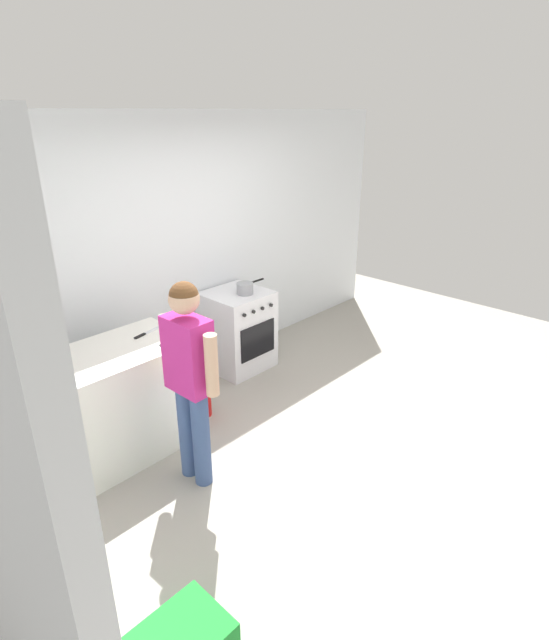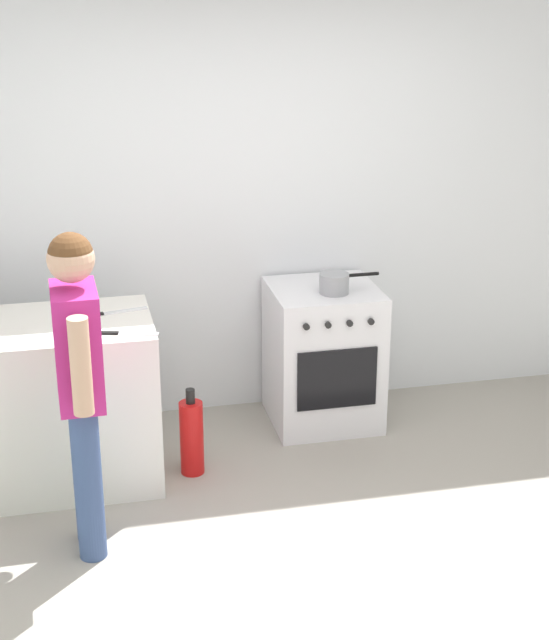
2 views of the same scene
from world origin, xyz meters
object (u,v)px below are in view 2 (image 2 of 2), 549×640
object	(u,v)px
pot	(335,283)
fire_extinguisher	(192,437)
oven_left	(323,355)
knife_chef	(125,333)
knife_bread	(113,312)
person	(79,370)

from	to	relation	value
pot	fire_extinguisher	xyz separation A→B (m)	(-0.90, -0.38, -0.69)
oven_left	pot	distance (m)	0.49
fire_extinguisher	knife_chef	bearing A→B (deg)	-157.15
pot	knife_bread	xyz separation A→B (m)	(-1.28, -0.20, -0.00)
pot	knife_bread	size ratio (longest dim) A/B	1.01
person	knife_bread	bearing A→B (deg)	75.78
knife_chef	fire_extinguisher	distance (m)	0.78
knife_chef	person	bearing A→B (deg)	-117.06
knife_bread	fire_extinguisher	xyz separation A→B (m)	(0.38, -0.18, -0.69)
fire_extinguisher	person	bearing A→B (deg)	-133.27
person	fire_extinguisher	distance (m)	1.10
oven_left	pot	world-z (taller)	pot
oven_left	fire_extinguisher	size ratio (longest dim) A/B	1.70
oven_left	knife_bread	xyz separation A→B (m)	(-1.25, -0.30, 0.48)
knife_bread	fire_extinguisher	size ratio (longest dim) A/B	0.70
fire_extinguisher	pot	bearing A→B (deg)	23.00
knife_bread	knife_chef	distance (m)	0.33
oven_left	knife_bread	world-z (taller)	knife_bread
knife_chef	pot	bearing A→B (deg)	22.96
person	fire_extinguisher	size ratio (longest dim) A/B	3.13
pot	knife_bread	world-z (taller)	pot
person	fire_extinguisher	xyz separation A→B (m)	(0.58, 0.61, -0.71)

